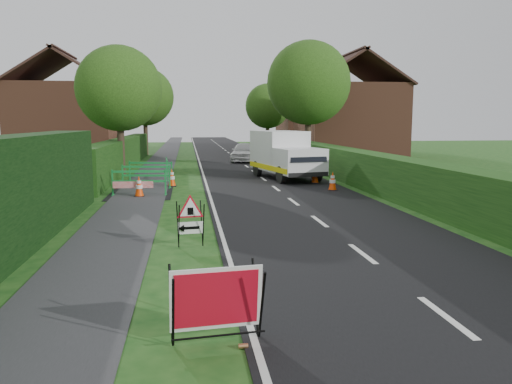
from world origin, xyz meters
TOP-DOWN VIEW (x-y plane):
  - ground at (0.00, 0.00)m, footprint 120.00×120.00m
  - road_surface at (2.50, 35.00)m, footprint 6.00×90.00m
  - footpath at (-3.00, 35.00)m, footprint 2.00×90.00m
  - hedge_west_far at (-5.00, 22.00)m, footprint 1.00×24.00m
  - hedge_east at (6.50, 16.00)m, footprint 1.20×50.00m
  - house_west at (-10.00, 30.00)m, footprint 7.50×7.40m
  - house_east_a at (11.00, 28.00)m, footprint 7.50×7.40m
  - house_east_b at (12.00, 42.00)m, footprint 7.50×7.40m
  - tree_nw at (-4.60, 18.00)m, footprint 4.40×4.40m
  - tree_ne at (6.40, 22.00)m, footprint 5.20×5.20m
  - tree_fw at (-4.60, 34.00)m, footprint 4.80×4.80m
  - tree_fe at (6.40, 38.00)m, footprint 4.20×4.20m
  - red_rect_sign at (-0.83, -2.86)m, footprint 1.22×0.81m
  - triangle_sign at (-1.15, 2.09)m, footprint 0.77×0.77m
  - works_van at (3.56, 15.16)m, footprint 3.00×5.41m
  - traffic_cone_0 at (4.72, 10.73)m, footprint 0.38×0.38m
  - traffic_cone_1 at (4.62, 13.19)m, footprint 0.38×0.38m
  - traffic_cone_2 at (5.12, 15.76)m, footprint 0.38×0.38m
  - traffic_cone_3 at (-2.98, 10.03)m, footprint 0.38×0.38m
  - traffic_cone_4 at (-1.86, 12.93)m, footprint 0.38×0.38m
  - ped_barrier_0 at (-3.01, 10.37)m, footprint 2.08×0.53m
  - ped_barrier_1 at (-2.91, 12.40)m, footprint 2.09×0.67m
  - ped_barrier_2 at (-2.86, 14.32)m, footprint 2.08×0.86m
  - ped_barrier_3 at (-2.17, 15.73)m, footprint 0.47×2.08m
  - redwhite_plank at (-3.21, 10.11)m, footprint 1.50×0.13m
  - litter_can at (-0.51, -3.08)m, footprint 0.12×0.07m
  - hatchback_car at (2.79, 25.78)m, footprint 2.48×4.30m

SIDE VIEW (x-z plane):
  - ground at x=0.00m, z-range 0.00..0.00m
  - hedge_west_far at x=-5.00m, z-range -0.90..0.90m
  - hedge_east at x=6.50m, z-range -0.75..0.75m
  - redwhite_plank at x=-3.21m, z-range -0.12..0.12m
  - litter_can at x=-0.51m, z-range -0.03..0.03m
  - road_surface at x=2.50m, z-range -0.01..0.01m
  - footpath at x=-3.00m, z-range -0.01..0.02m
  - traffic_cone_0 at x=4.72m, z-range 0.00..0.79m
  - traffic_cone_1 at x=4.62m, z-range 0.00..0.79m
  - traffic_cone_2 at x=5.12m, z-range 0.00..0.79m
  - traffic_cone_3 at x=-2.98m, z-range 0.00..0.79m
  - traffic_cone_4 at x=-1.86m, z-range 0.00..0.79m
  - red_rect_sign at x=-0.83m, z-range 0.07..1.06m
  - ped_barrier_0 at x=-3.01m, z-range 0.13..1.13m
  - ped_barrier_1 at x=-2.91m, z-range 0.13..1.13m
  - ped_barrier_2 at x=-2.86m, z-range 0.13..1.13m
  - ped_barrier_3 at x=-2.17m, z-range 0.13..1.13m
  - hatchback_car at x=2.79m, z-range 0.00..1.38m
  - triangle_sign at x=-1.15m, z-range 0.20..1.20m
  - works_van at x=3.56m, z-range 0.07..2.41m
  - house_west at x=-10.00m, z-range -1.04..6.84m
  - house_east_a at x=11.00m, z-range -1.04..6.84m
  - house_east_b at x=12.00m, z-range -1.04..6.84m
  - tree_fe at x=6.40m, z-range 1.05..7.39m
  - tree_nw at x=-4.60m, z-range 1.13..7.83m
  - tree_fw at x=-4.60m, z-range 1.21..8.45m
  - tree_ne at x=6.40m, z-range 1.28..9.07m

